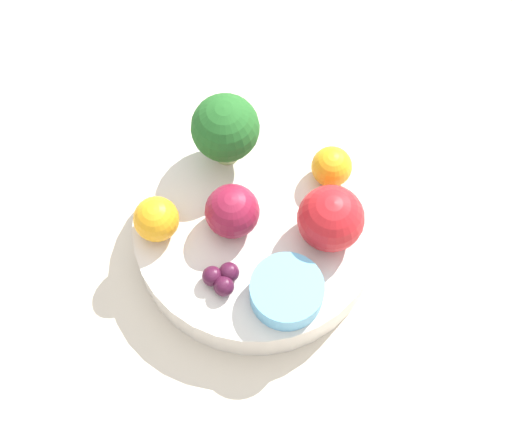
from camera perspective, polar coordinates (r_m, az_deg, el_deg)
The scene contains 10 objects.
ground_plane at distance 0.67m, azimuth 0.00°, elevation -2.70°, with size 6.00×6.00×0.00m, color gray.
table_surface at distance 0.66m, azimuth 0.00°, elevation -2.35°, with size 1.20×1.20×0.02m.
bowl at distance 0.63m, azimuth 0.00°, elevation -1.23°, with size 0.21×0.21×0.04m.
broccoli at distance 0.61m, azimuth -2.47°, elevation 7.02°, with size 0.06×0.06×0.07m.
apple_red at distance 0.59m, azimuth -1.89°, elevation 0.07°, with size 0.05×0.05×0.05m.
apple_green at distance 0.59m, azimuth 6.00°, elevation -0.17°, with size 0.06×0.06×0.06m.
orange_front at distance 0.62m, azimuth 6.07°, elevation 3.99°, with size 0.04×0.04×0.04m.
orange_back at distance 0.60m, azimuth -7.99°, elevation 0.02°, with size 0.04×0.04×0.04m.
grape_cluster at distance 0.58m, azimuth -2.76°, elevation -4.96°, with size 0.03×0.03×0.02m.
small_cup at distance 0.58m, azimuth 2.47°, elevation -6.01°, with size 0.06×0.06×0.02m.
Camera 1 is at (0.27, -0.02, 0.61)m, focal length 50.00 mm.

